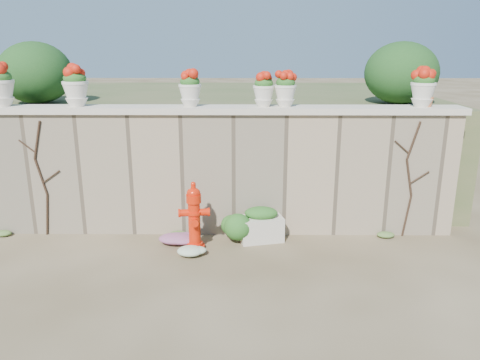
{
  "coord_description": "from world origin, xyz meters",
  "views": [
    {
      "loc": [
        0.58,
        -5.61,
        3.03
      ],
      "look_at": [
        0.52,
        1.4,
        1.0
      ],
      "focal_mm": 35.0,
      "sensor_mm": 36.0,
      "label": 1
    }
  ],
  "objects_px": {
    "urn_pot_0": "(0,85)",
    "terracotta_pot": "(427,99)",
    "fire_hydrant": "(194,216)",
    "planter_box": "(261,225)"
  },
  "relations": [
    {
      "from": "urn_pot_0",
      "to": "terracotta_pot",
      "type": "height_order",
      "value": "urn_pot_0"
    },
    {
      "from": "fire_hydrant",
      "to": "planter_box",
      "type": "bearing_deg",
      "value": 10.82
    },
    {
      "from": "fire_hydrant",
      "to": "terracotta_pot",
      "type": "relative_size",
      "value": 4.32
    },
    {
      "from": "fire_hydrant",
      "to": "urn_pot_0",
      "type": "height_order",
      "value": "urn_pot_0"
    },
    {
      "from": "planter_box",
      "to": "terracotta_pot",
      "type": "xyz_separation_m",
      "value": [
        2.59,
        0.42,
        1.95
      ]
    },
    {
      "from": "fire_hydrant",
      "to": "urn_pot_0",
      "type": "distance_m",
      "value": 3.68
    },
    {
      "from": "planter_box",
      "to": "terracotta_pot",
      "type": "relative_size",
      "value": 3.04
    },
    {
      "from": "urn_pot_0",
      "to": "terracotta_pot",
      "type": "xyz_separation_m",
      "value": [
        6.69,
        0.0,
        -0.21
      ]
    },
    {
      "from": "planter_box",
      "to": "urn_pot_0",
      "type": "height_order",
      "value": "urn_pot_0"
    },
    {
      "from": "planter_box",
      "to": "urn_pot_0",
      "type": "relative_size",
      "value": 1.14
    }
  ]
}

